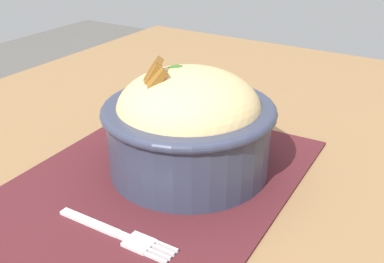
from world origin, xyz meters
The scene contains 4 objects.
table centered at (0.00, 0.00, 0.67)m, with size 1.33×0.93×0.72m.
placemat centered at (-0.03, -0.02, 0.73)m, with size 0.40×0.29×0.00m, color #47191E.
bowl centered at (-0.09, 0.00, 0.79)m, with size 0.20×0.20×0.14m.
fork centered at (0.05, 0.01, 0.73)m, with size 0.02×0.13×0.00m.
Camera 1 is at (0.32, 0.26, 1.01)m, focal length 43.81 mm.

